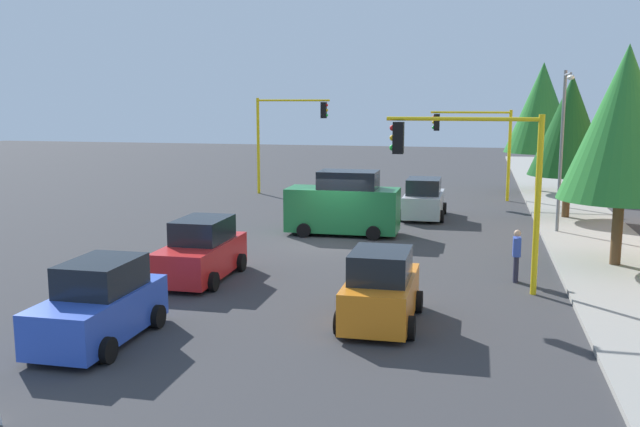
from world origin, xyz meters
name	(u,v)px	position (x,y,z in m)	size (l,w,h in m)	color
ground_plane	(330,243)	(0.00, 0.00, 0.00)	(120.00, 120.00, 0.00)	#353538
sidewalk_kerb	(585,230)	(-5.00, 10.50, 0.07)	(80.00, 4.00, 0.15)	gray
lane_arrow_near	(124,327)	(11.51, -3.00, 0.01)	(2.40, 1.10, 1.10)	silver
traffic_signal_near_left	(475,167)	(6.00, 5.65, 3.81)	(0.36, 4.59, 5.37)	yellow
traffic_signal_far_right	(286,127)	(-14.00, -5.73, 4.15)	(0.36, 4.59, 5.88)	yellow
traffic_signal_far_left	(476,136)	(-14.00, 5.62, 3.71)	(0.36, 4.59, 5.21)	yellow
street_lamp_curbside	(563,134)	(-3.61, 9.20, 4.35)	(2.15, 0.28, 7.00)	slate
tree_roadside_far	(542,108)	(-18.00, 9.50, 5.28)	(4.40, 4.40, 8.04)	brown
tree_roadside_near	(625,123)	(2.00, 10.50, 5.00)	(4.17, 4.17, 7.62)	brown
tree_roadside_mid	(570,126)	(-8.00, 10.00, 4.55)	(3.81, 3.81, 6.95)	brown
delivery_van_green	(344,205)	(-2.00, 0.16, 1.28)	(2.22, 4.80, 2.77)	#1E7238
car_red	(201,252)	(6.45, -2.93, 0.90)	(4.20, 2.03, 1.98)	red
car_orange	(381,290)	(9.75, 3.39, 0.90)	(3.68, 1.98, 1.98)	orange
car_silver	(424,200)	(-7.12, 3.22, 0.90)	(4.11, 2.12, 1.98)	#B2B5BA
car_blue	(100,305)	(12.57, -3.04, 0.90)	(4.03, 2.02, 1.98)	blue
pedestrian_crossing	(517,254)	(4.63, 7.05, 0.91)	(0.40, 0.24, 1.70)	#262638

